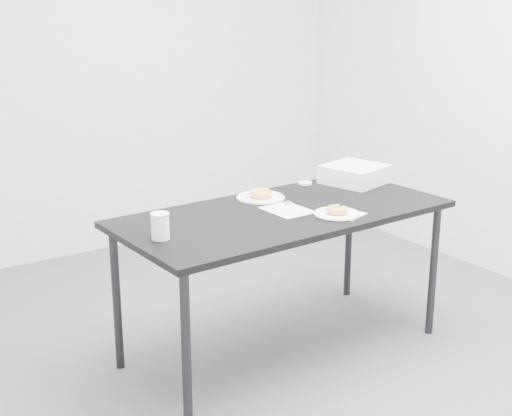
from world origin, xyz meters
TOP-DOWN VIEW (x-y plane):
  - floor at (0.00, 0.00)m, footprint 4.00×4.00m
  - wall_back at (0.00, 2.00)m, footprint 4.00×0.02m
  - table at (0.14, -0.04)m, footprint 1.72×0.85m
  - scorecard at (0.16, -0.05)m, footprint 0.20×0.25m
  - logo_patch at (0.23, 0.05)m, footprint 0.04×0.04m
  - pen at (0.22, 0.04)m, footprint 0.09×0.09m
  - napkin at (0.35, -0.27)m, footprint 0.20×0.20m
  - plate_near at (0.31, -0.25)m, footprint 0.23×0.23m
  - donut_near at (0.31, -0.25)m, footprint 0.13×0.13m
  - plate_far at (0.17, 0.21)m, footprint 0.26×0.26m
  - donut_far at (0.17, 0.21)m, footprint 0.15×0.15m
  - coffee_cup at (-0.58, -0.09)m, footprint 0.08×0.08m
  - cup_lid at (0.56, 0.32)m, footprint 0.08×0.08m
  - bakery_box at (0.81, 0.18)m, footprint 0.38×0.38m

SIDE VIEW (x-z plane):
  - floor at x=0.00m, z-range 0.00..0.00m
  - table at x=0.14m, z-range 0.33..1.10m
  - scorecard at x=0.16m, z-range 0.77..0.78m
  - napkin at x=0.35m, z-range 0.77..0.78m
  - logo_patch at x=0.23m, z-range 0.78..0.78m
  - plate_far at x=0.17m, z-range 0.77..0.78m
  - cup_lid at x=0.56m, z-range 0.77..0.78m
  - pen at x=0.22m, z-range 0.78..0.78m
  - plate_near at x=0.31m, z-range 0.78..0.78m
  - donut_near at x=0.31m, z-range 0.78..0.82m
  - donut_far at x=0.17m, z-range 0.78..0.82m
  - bakery_box at x=0.81m, z-range 0.77..0.88m
  - coffee_cup at x=-0.58m, z-range 0.77..0.89m
  - wall_back at x=0.00m, z-range 0.00..2.70m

